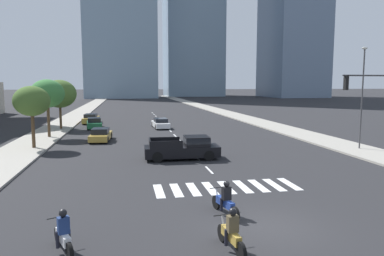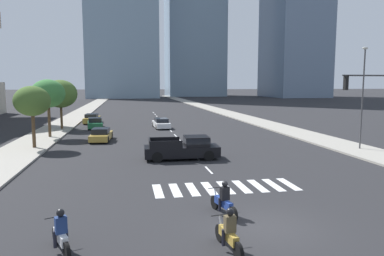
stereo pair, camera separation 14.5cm
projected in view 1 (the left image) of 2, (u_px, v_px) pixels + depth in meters
The scene contains 17 objects.
ground_plane at pixel (265, 226), 13.95m from camera, with size 800.00×800.00×0.00m, color #232326.
sidewalk_east at pixel (276, 127), 45.71m from camera, with size 4.00×260.00×0.15m, color gray.
sidewalk_west at pixel (50, 132), 40.72m from camera, with size 4.00×260.00×0.15m, color gray.
crosswalk_near at pixel (226, 187), 19.18m from camera, with size 7.65×2.46×0.01m.
lane_divider_center at pixel (166, 127), 46.50m from camera, with size 0.14×50.00×0.01m.
motorcycle_lead at pixel (231, 234), 11.81m from camera, with size 0.70×2.10×1.49m.
motorcycle_trailing at pixel (63, 235), 11.68m from camera, with size 1.05×1.95×1.49m.
motorcycle_third at pixel (225, 201), 15.08m from camera, with size 0.82×2.17×1.49m.
pickup_truck at pixel (186, 148), 26.42m from camera, with size 5.48×2.20×1.67m.
sedan_white_0 at pixel (160, 123), 45.31m from camera, with size 1.98×4.87×1.24m.
sedan_green_1 at pixel (94, 123), 44.96m from camera, with size 2.18×4.60×1.34m.
sedan_gold_2 at pixel (91, 119), 50.83m from camera, with size 2.09×4.85×1.35m.
sedan_gold_3 at pixel (101, 135), 34.92m from camera, with size 2.06×4.51×1.26m.
street_lamp_east at pixel (362, 91), 29.52m from camera, with size 0.50×0.24×8.31m.
street_tree_nearest at pixel (32, 101), 30.00m from camera, with size 2.96×2.96×5.19m.
street_tree_second at pixel (47, 94), 36.17m from camera, with size 3.34×3.34×5.81m.
street_tree_third at pixel (60, 94), 43.01m from camera, with size 3.92×3.92×5.86m.
Camera 1 is at (-5.24, -12.64, 5.45)m, focal length 33.72 mm.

